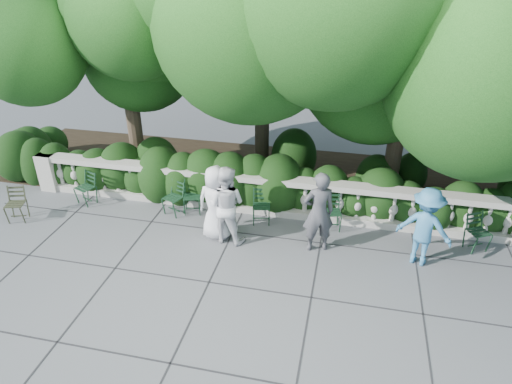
% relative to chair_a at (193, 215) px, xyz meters
% --- Properties ---
extents(ground, '(90.00, 90.00, 0.00)m').
position_rel_chair_a_xyz_m(ground, '(1.64, -1.28, 0.00)').
color(ground, '#4C4D53').
rests_on(ground, ground).
extents(balustrade, '(12.00, 0.44, 1.00)m').
position_rel_chair_a_xyz_m(balustrade, '(1.64, 0.52, 0.49)').
color(balustrade, '#9E998E').
rests_on(balustrade, ground).
extents(shrub_hedge, '(15.00, 2.60, 1.70)m').
position_rel_chair_a_xyz_m(shrub_hedge, '(1.64, 1.72, 0.00)').
color(shrub_hedge, black).
rests_on(shrub_hedge, ground).
extents(tree_canopy, '(15.04, 6.52, 6.78)m').
position_rel_chair_a_xyz_m(tree_canopy, '(2.33, 1.91, 3.96)').
color(tree_canopy, '#3F3023').
rests_on(tree_canopy, ground).
extents(chair_a, '(0.54, 0.57, 0.84)m').
position_rel_chair_a_xyz_m(chair_a, '(0.00, 0.00, 0.00)').
color(chair_a, black).
rests_on(chair_a, ground).
extents(chair_b, '(0.59, 0.61, 0.84)m').
position_rel_chair_a_xyz_m(chair_b, '(-2.86, -0.14, 0.00)').
color(chair_b, black).
rests_on(chair_b, ground).
extents(chair_c, '(0.58, 0.61, 0.84)m').
position_rel_chair_a_xyz_m(chair_c, '(-0.51, -0.15, 0.00)').
color(chair_c, black).
rests_on(chair_c, ground).
extents(chair_d, '(0.54, 0.57, 0.84)m').
position_rel_chair_a_xyz_m(chair_d, '(3.35, -0.00, 0.00)').
color(chair_d, black).
rests_on(chair_d, ground).
extents(chair_e, '(0.53, 0.56, 0.84)m').
position_rel_chair_a_xyz_m(chair_e, '(1.72, -0.08, 0.00)').
color(chair_e, black).
rests_on(chair_e, ground).
extents(chair_f, '(0.61, 0.63, 0.84)m').
position_rel_chair_a_xyz_m(chair_f, '(6.47, -0.12, 0.00)').
color(chair_f, black).
rests_on(chair_f, ground).
extents(chair_weathered, '(0.56, 0.58, 0.84)m').
position_rel_chair_a_xyz_m(chair_weathered, '(-3.92, -1.23, 0.00)').
color(chair_weathered, black).
rests_on(chair_weathered, ground).
extents(person_businessman, '(0.87, 0.60, 1.72)m').
position_rel_chair_a_xyz_m(person_businessman, '(0.84, -0.70, 0.86)').
color(person_businessman, silver).
rests_on(person_businessman, ground).
extents(person_woman_grey, '(0.78, 0.64, 1.83)m').
position_rel_chair_a_xyz_m(person_woman_grey, '(3.06, -0.70, 0.91)').
color(person_woman_grey, '#424247').
rests_on(person_woman_grey, ground).
extents(person_casual_man, '(0.93, 0.76, 1.78)m').
position_rel_chair_a_xyz_m(person_casual_man, '(1.09, -0.77, 0.89)').
color(person_casual_man, silver).
rests_on(person_casual_man, ground).
extents(person_older_blue, '(1.25, 0.96, 1.70)m').
position_rel_chair_a_xyz_m(person_older_blue, '(5.18, -0.70, 0.85)').
color(person_older_blue, teal).
rests_on(person_older_blue, ground).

